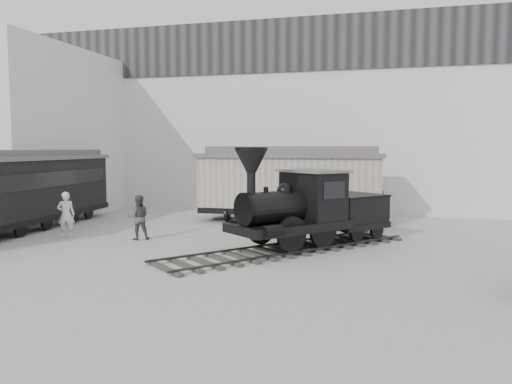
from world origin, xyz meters
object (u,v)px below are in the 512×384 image
(passenger_coach, at_px, (19,190))
(locomotive, at_px, (306,213))
(boxcar, at_px, (290,182))
(visitor_b, at_px, (138,217))
(visitor_a, at_px, (66,215))

(passenger_coach, bearing_deg, locomotive, -6.40)
(boxcar, height_order, visitor_b, boxcar)
(boxcar, distance_m, visitor_b, 8.20)
(locomotive, distance_m, boxcar, 6.77)
(passenger_coach, relative_size, visitor_b, 6.97)
(passenger_coach, height_order, visitor_a, passenger_coach)
(passenger_coach, bearing_deg, visitor_b, -8.61)
(boxcar, distance_m, passenger_coach, 12.57)
(visitor_b, bearing_deg, locomotive, 150.05)
(passenger_coach, bearing_deg, visitor_a, -19.16)
(locomotive, xyz_separation_m, passenger_coach, (-12.93, 0.66, 0.51))
(passenger_coach, xyz_separation_m, visitor_a, (2.93, -0.82, -0.90))
(visitor_a, relative_size, visitor_b, 1.05)
(boxcar, xyz_separation_m, visitor_b, (-5.04, -6.38, -1.08))
(passenger_coach, relative_size, visitor_a, 6.63)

